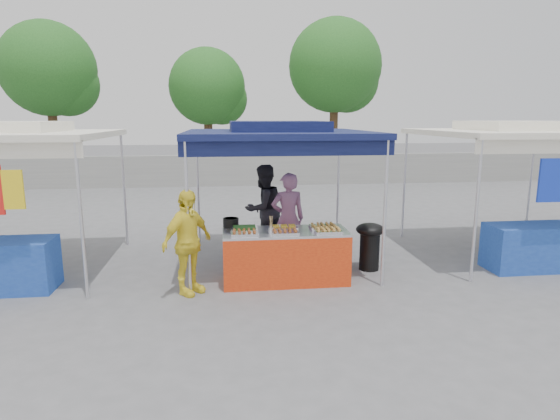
{
  "coord_description": "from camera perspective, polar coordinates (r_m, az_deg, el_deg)",
  "views": [
    {
      "loc": [
        -0.96,
        -7.32,
        2.63
      ],
      "look_at": [
        0.0,
        0.6,
        1.05
      ],
      "focal_mm": 30.0,
      "sensor_mm": 36.0,
      "label": 1
    }
  ],
  "objects": [
    {
      "name": "cooking_pot",
      "position": [
        7.77,
        -6.01,
        -1.54
      ],
      "size": [
        0.26,
        0.26,
        0.15
      ],
      "primitive_type": "cylinder",
      "color": "black",
      "rests_on": "vendor_table"
    },
    {
      "name": "vendor_woman",
      "position": [
        8.44,
        0.98,
        -1.07
      ],
      "size": [
        0.64,
        0.45,
        1.67
      ],
      "primitive_type": "imported",
      "rotation": [
        0.0,
        0.0,
        3.22
      ],
      "color": "#9B628B",
      "rests_on": "ground_plane"
    },
    {
      "name": "food_tray_fr",
      "position": [
        7.38,
        5.88,
        -2.55
      ],
      "size": [
        0.42,
        0.3,
        0.07
      ],
      "color": "white",
      "rests_on": "vendor_table"
    },
    {
      "name": "ground_plane",
      "position": [
        7.84,
        0.53,
        -8.4
      ],
      "size": [
        80.0,
        80.0,
        0.0
      ],
      "primitive_type": "plane",
      "color": "slate"
    },
    {
      "name": "tree_2",
      "position": [
        20.95,
        7.07,
        16.59
      ],
      "size": [
        3.93,
        3.93,
        6.76
      ],
      "color": "#49321C",
      "rests_on": "ground_plane"
    },
    {
      "name": "helper_man",
      "position": [
        9.19,
        -2.03,
        0.15
      ],
      "size": [
        1.07,
        1.03,
        1.74
      ],
      "primitive_type": "imported",
      "rotation": [
        0.0,
        0.0,
        3.77
      ],
      "color": "black",
      "rests_on": "ground_plane"
    },
    {
      "name": "tree_1",
      "position": [
        20.79,
        -8.45,
        14.27
      ],
      "size": [
        3.32,
        3.22,
        5.54
      ],
      "color": "#49321C",
      "rests_on": "ground_plane"
    },
    {
      "name": "wok_burner",
      "position": [
        8.33,
        10.89,
        -3.86
      ],
      "size": [
        0.5,
        0.5,
        0.84
      ],
      "rotation": [
        0.0,
        0.0,
        -0.29
      ],
      "color": "black",
      "rests_on": "ground_plane"
    },
    {
      "name": "crate_stacked",
      "position": [
        8.35,
        2.79,
        -4.33
      ],
      "size": [
        0.44,
        0.3,
        0.26
      ],
      "primitive_type": "cube",
      "color": "#1634B7",
      "rests_on": "crate_right"
    },
    {
      "name": "main_canopy",
      "position": [
        8.35,
        -0.31,
        9.41
      ],
      "size": [
        3.2,
        3.2,
        2.57
      ],
      "color": "silver",
      "rests_on": "ground_plane"
    },
    {
      "name": "food_tray_bm",
      "position": [
        7.58,
        0.5,
        -2.13
      ],
      "size": [
        0.42,
        0.3,
        0.07
      ],
      "color": "white",
      "rests_on": "vendor_table"
    },
    {
      "name": "back_wall",
      "position": [
        18.46,
        -3.91,
        4.86
      ],
      "size": [
        40.0,
        0.25,
        1.2
      ],
      "primitive_type": "cube",
      "color": "gray",
      "rests_on": "ground_plane"
    },
    {
      "name": "crate_right",
      "position": [
        8.42,
        2.77,
        -6.06
      ],
      "size": [
        0.44,
        0.31,
        0.27
      ],
      "primitive_type": "cube",
      "color": "#1634B7",
      "rests_on": "ground_plane"
    },
    {
      "name": "tree_0",
      "position": [
        21.49,
        -25.97,
        14.77
      ],
      "size": [
        3.74,
        3.72,
        6.4
      ],
      "color": "#49321C",
      "rests_on": "ground_plane"
    },
    {
      "name": "skewer_cup",
      "position": [
        7.25,
        -1.1,
        -2.6
      ],
      "size": [
        0.08,
        0.08,
        0.1
      ],
      "primitive_type": "cylinder",
      "color": "silver",
      "rests_on": "vendor_table"
    },
    {
      "name": "food_tray_fl",
      "position": [
        7.21,
        -4.34,
        -2.84
      ],
      "size": [
        0.42,
        0.3,
        0.07
      ],
      "color": "white",
      "rests_on": "vendor_table"
    },
    {
      "name": "neighbor_stall_right",
      "position": [
        9.66,
        27.64,
        3.8
      ],
      "size": [
        3.2,
        3.2,
        2.57
      ],
      "color": "silver",
      "rests_on": "ground_plane"
    },
    {
      "name": "crate_left",
      "position": [
        8.26,
        -2.23,
        -6.24
      ],
      "size": [
        0.52,
        0.36,
        0.31
      ],
      "primitive_type": "cube",
      "color": "#1634B7",
      "rests_on": "ground_plane"
    },
    {
      "name": "neighbor_stall_left",
      "position": [
        8.71,
        -30.84,
        2.82
      ],
      "size": [
        3.2,
        3.2,
        2.57
      ],
      "color": "silver",
      "rests_on": "ground_plane"
    },
    {
      "name": "food_tray_br",
      "position": [
        7.65,
        5.26,
        -2.04
      ],
      "size": [
        0.42,
        0.3,
        0.07
      ],
      "color": "white",
      "rests_on": "vendor_table"
    },
    {
      "name": "food_tray_fm",
      "position": [
        7.26,
        0.57,
        -2.72
      ],
      "size": [
        0.42,
        0.3,
        0.07
      ],
      "color": "white",
      "rests_on": "vendor_table"
    },
    {
      "name": "vendor_table",
      "position": [
        7.61,
        0.64,
        -5.64
      ],
      "size": [
        2.0,
        0.8,
        0.85
      ],
      "color": "red",
      "rests_on": "ground_plane"
    },
    {
      "name": "food_tray_bl",
      "position": [
        7.5,
        -4.37,
        -2.29
      ],
      "size": [
        0.42,
        0.3,
        0.07
      ],
      "color": "white",
      "rests_on": "vendor_table"
    },
    {
      "name": "customer_person",
      "position": [
        7.12,
        -11.23,
        -3.91
      ],
      "size": [
        0.92,
        0.96,
        1.6
      ],
      "primitive_type": "imported",
      "rotation": [
        0.0,
        0.0,
        0.83
      ],
      "color": "yellow",
      "rests_on": "ground_plane"
    }
  ]
}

